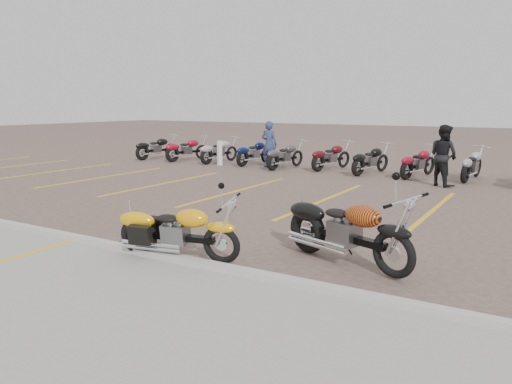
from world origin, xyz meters
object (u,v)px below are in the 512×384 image
person_a (269,144)px  person_b (443,156)px  flame_cruiser (345,233)px  yellow_cruiser (177,233)px  bollard (220,153)px

person_a → person_b: 6.89m
flame_cruiser → yellow_cruiser: bearing=-134.6°
yellow_cruiser → person_a: size_ratio=1.16×
flame_cruiser → bollard: 13.01m
person_b → person_a: bearing=22.2°
yellow_cruiser → person_b: (2.20, 9.80, 0.50)m
person_a → person_b: bearing=168.1°
yellow_cruiser → person_b: 10.06m
flame_cruiser → person_a: 12.13m
yellow_cruiser → flame_cruiser: 2.66m
bollard → flame_cruiser: bearing=-46.3°
flame_cruiser → person_a: (-6.96, 9.92, 0.41)m
person_b → bollard: bearing=28.0°
bollard → person_a: bearing=14.3°
yellow_cruiser → flame_cruiser: size_ratio=0.89×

